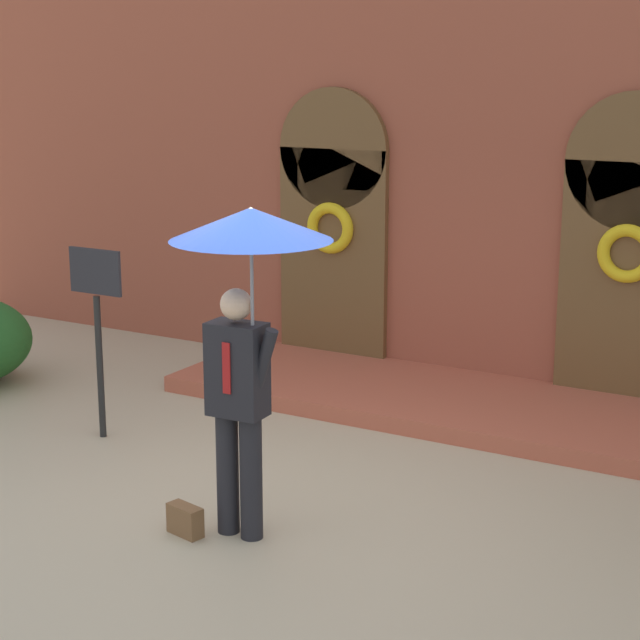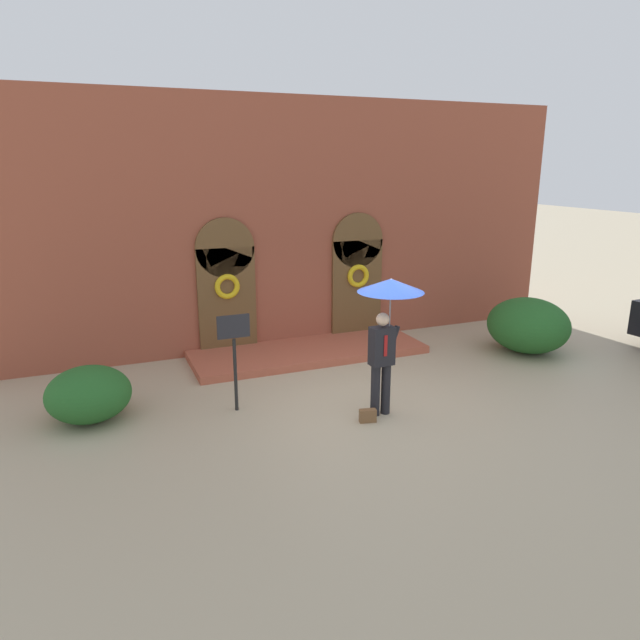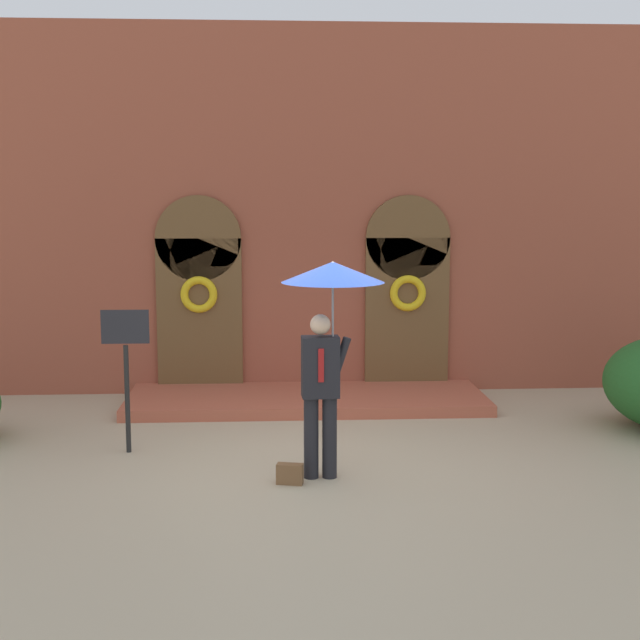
{
  "view_description": "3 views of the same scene",
  "coord_description": "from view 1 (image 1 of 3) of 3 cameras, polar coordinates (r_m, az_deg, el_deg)",
  "views": [
    {
      "loc": [
        4.05,
        -6.16,
        3.28
      ],
      "look_at": [
        -0.2,
        1.2,
        1.24
      ],
      "focal_mm": 60.0,
      "sensor_mm": 36.0,
      "label": 1
    },
    {
      "loc": [
        -4.38,
        -8.27,
        4.17
      ],
      "look_at": [
        -0.25,
        1.76,
        1.18
      ],
      "focal_mm": 32.0,
      "sensor_mm": 36.0,
      "label": 2
    },
    {
      "loc": [
        -0.53,
        -9.67,
        3.08
      ],
      "look_at": [
        0.11,
        1.53,
        1.47
      ],
      "focal_mm": 50.0,
      "sensor_mm": 36.0,
      "label": 3
    }
  ],
  "objects": [
    {
      "name": "building_facade",
      "position": [
        11.09,
        8.69,
        10.23
      ],
      "size": [
        14.0,
        2.3,
        5.6
      ],
      "color": "brown",
      "rests_on": "ground"
    },
    {
      "name": "sign_post",
      "position": [
        9.6,
        -11.8,
        0.46
      ],
      "size": [
        0.56,
        0.06,
        1.72
      ],
      "color": "black",
      "rests_on": "ground"
    },
    {
      "name": "handbag",
      "position": [
        7.82,
        -7.21,
        -10.55
      ],
      "size": [
        0.3,
        0.18,
        0.22
      ],
      "primitive_type": "cube",
      "rotation": [
        0.0,
        0.0,
        -0.22
      ],
      "color": "brown",
      "rests_on": "ground"
    },
    {
      "name": "person_with_umbrella",
      "position": [
        7.18,
        -3.88,
        2.49
      ],
      "size": [
        1.1,
        1.1,
        2.36
      ],
      "color": "black",
      "rests_on": "ground"
    },
    {
      "name": "ground_plane",
      "position": [
        8.07,
        -3.07,
        -10.52
      ],
      "size": [
        80.0,
        80.0,
        0.0
      ],
      "primitive_type": "plane",
      "color": "tan"
    }
  ]
}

